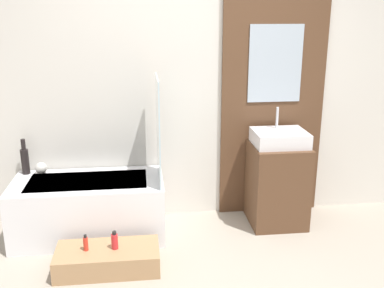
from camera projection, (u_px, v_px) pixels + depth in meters
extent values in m
cube|color=silver|center=(189.00, 83.00, 4.16)|extent=(4.20, 0.06, 2.60)
cube|color=brown|center=(274.00, 82.00, 4.20)|extent=(0.99, 0.03, 2.60)
cube|color=#ADBCCC|center=(275.00, 64.00, 4.13)|extent=(0.50, 0.01, 0.71)
cube|color=white|center=(90.00, 208.00, 4.00)|extent=(1.31, 0.65, 0.52)
cube|color=silver|center=(88.00, 181.00, 3.93)|extent=(1.02, 0.46, 0.01)
cube|color=silver|center=(158.00, 130.00, 3.83)|extent=(0.01, 0.54, 0.90)
cube|color=#A87F56|center=(108.00, 259.00, 3.51)|extent=(0.80, 0.38, 0.18)
cube|color=brown|center=(277.00, 184.00, 4.21)|extent=(0.50, 0.51, 0.77)
cube|color=white|center=(280.00, 138.00, 4.08)|extent=(0.48, 0.40, 0.13)
cylinder|color=silver|center=(277.00, 118.00, 4.13)|extent=(0.02, 0.02, 0.20)
cylinder|color=black|center=(25.00, 162.00, 4.06)|extent=(0.07, 0.07, 0.23)
cylinder|color=black|center=(23.00, 144.00, 4.01)|extent=(0.04, 0.04, 0.10)
sphere|color=silver|center=(41.00, 168.00, 4.08)|extent=(0.11, 0.11, 0.11)
cylinder|color=red|center=(86.00, 244.00, 3.45)|extent=(0.04, 0.04, 0.11)
cylinder|color=black|center=(85.00, 236.00, 3.43)|extent=(0.02, 0.02, 0.02)
cylinder|color=red|center=(115.00, 242.00, 3.47)|extent=(0.05, 0.05, 0.12)
cylinder|color=black|center=(114.00, 233.00, 3.45)|extent=(0.03, 0.03, 0.03)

